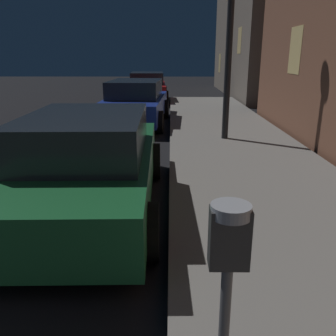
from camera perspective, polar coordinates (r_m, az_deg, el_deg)
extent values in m
cube|color=#333333|center=(1.72, 9.85, -11.06)|extent=(0.19, 0.11, 0.30)
cylinder|color=#999EA5|center=(1.66, 10.10, -6.80)|extent=(0.19, 0.19, 0.06)
cube|color=black|center=(1.69, 8.02, -9.92)|extent=(0.01, 0.08, 0.11)
cube|color=#19592D|center=(5.25, -12.46, -0.70)|extent=(1.89, 4.47, 0.64)
cube|color=#1E2328|center=(5.01, -13.11, 5.26)|extent=(1.62, 2.37, 0.56)
cylinder|color=black|center=(6.81, -17.57, 0.98)|extent=(0.24, 0.67, 0.66)
cylinder|color=black|center=(6.52, -2.25, 1.10)|extent=(0.24, 0.67, 0.66)
cylinder|color=black|center=(3.97, -3.08, -10.19)|extent=(0.24, 0.67, 0.66)
cube|color=navy|center=(11.90, -5.27, 9.74)|extent=(2.01, 4.52, 0.64)
cube|color=#1E2328|center=(11.92, -5.28, 12.56)|extent=(1.69, 2.51, 0.56)
cylinder|color=black|center=(13.43, -8.24, 9.49)|extent=(0.25, 0.67, 0.66)
cylinder|color=black|center=(13.19, -0.41, 9.53)|extent=(0.25, 0.67, 0.66)
cylinder|color=black|center=(10.78, -11.10, 7.38)|extent=(0.25, 0.67, 0.66)
cylinder|color=black|center=(10.48, -1.40, 7.42)|extent=(0.25, 0.67, 0.66)
cube|color=maroon|center=(18.03, -3.34, 12.44)|extent=(1.93, 4.31, 0.64)
cube|color=#1E2328|center=(17.85, -3.38, 14.25)|extent=(1.63, 2.22, 0.56)
cylinder|color=black|center=(19.40, -5.92, 12.02)|extent=(0.25, 0.67, 0.66)
cylinder|color=black|center=(19.36, -0.57, 12.10)|extent=(0.25, 0.67, 0.66)
cylinder|color=black|center=(16.79, -6.50, 11.15)|extent=(0.25, 0.67, 0.66)
cylinder|color=black|center=(16.75, -0.33, 11.25)|extent=(0.25, 0.67, 0.66)
cylinder|color=black|center=(9.10, 9.84, 19.41)|extent=(0.16, 0.16, 4.71)
cube|color=#F2D17F|center=(10.38, 19.95, 17.38)|extent=(0.06, 0.90, 1.20)
cube|color=#6B6056|center=(22.84, 20.56, 21.69)|extent=(8.00, 11.96, 8.45)
cube|color=#F2D17F|center=(18.28, 11.53, 19.47)|extent=(0.06, 0.90, 1.20)
cube|color=#F2D17F|center=(25.02, 8.38, 16.36)|extent=(0.06, 0.90, 1.20)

